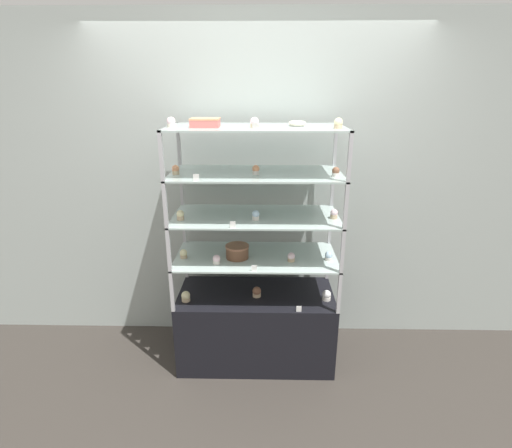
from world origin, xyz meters
TOP-DOWN VIEW (x-y plane):
  - ground_plane at (0.00, 0.00)m, footprint 20.00×20.00m
  - back_wall at (0.00, 0.42)m, footprint 8.00×0.05m
  - display_base at (0.00, 0.00)m, footprint 1.18×0.55m
  - display_riser_lower at (0.00, 0.00)m, footprint 1.18×0.55m
  - display_riser_middle at (0.00, 0.00)m, footprint 1.18×0.55m
  - display_riser_upper at (0.00, 0.00)m, footprint 1.18×0.55m
  - display_riser_top at (0.00, 0.00)m, footprint 1.18×0.55m
  - layer_cake_centerpiece at (-0.14, -0.04)m, footprint 0.17×0.17m
  - sheet_cake_frosted at (-0.33, -0.06)m, footprint 0.19×0.15m
  - cupcake_0 at (-0.51, -0.12)m, footprint 0.06×0.06m
  - cupcake_1 at (0.01, -0.05)m, footprint 0.06×0.06m
  - cupcake_2 at (0.52, -0.09)m, footprint 0.06×0.06m
  - price_tag_0 at (0.31, -0.26)m, footprint 0.04×0.00m
  - cupcake_3 at (-0.53, -0.05)m, footprint 0.05×0.05m
  - cupcake_4 at (-0.28, -0.14)m, footprint 0.05×0.05m
  - cupcake_5 at (0.25, -0.09)m, footprint 0.05×0.05m
  - cupcake_6 at (0.52, -0.07)m, footprint 0.05×0.05m
  - price_tag_1 at (-0.01, -0.26)m, footprint 0.04×0.00m
  - cupcake_7 at (-0.52, -0.10)m, footprint 0.05×0.05m
  - cupcake_8 at (0.00, -0.09)m, footprint 0.05×0.05m
  - cupcake_9 at (0.54, -0.05)m, footprint 0.05×0.05m
  - price_tag_2 at (-0.15, -0.26)m, footprint 0.04×0.00m
  - cupcake_10 at (-0.54, -0.06)m, footprint 0.05×0.05m
  - cupcake_11 at (0.00, -0.05)m, footprint 0.05×0.05m
  - cupcake_12 at (0.53, -0.11)m, footprint 0.05×0.05m
  - price_tag_3 at (-0.37, -0.26)m, footprint 0.04×0.00m
  - cupcake_13 at (-0.54, -0.08)m, footprint 0.05×0.05m
  - cupcake_14 at (-0.01, -0.09)m, footprint 0.05×0.05m
  - cupcake_15 at (0.52, -0.13)m, footprint 0.05×0.05m
  - price_tag_4 at (-0.00, -0.26)m, footprint 0.04×0.00m
  - donut_glazed at (0.27, 0.04)m, footprint 0.12×0.12m

SIDE VIEW (x-z plane):
  - ground_plane at x=0.00m, z-range 0.00..0.00m
  - display_base at x=0.00m, z-range 0.00..0.57m
  - price_tag_0 at x=0.31m, z-range 0.57..0.62m
  - cupcake_0 at x=-0.51m, z-range 0.57..0.65m
  - cupcake_1 at x=0.01m, z-range 0.57..0.65m
  - cupcake_2 at x=0.52m, z-range 0.57..0.65m
  - display_riser_lower at x=0.00m, z-range 0.71..1.02m
  - price_tag_1 at x=-0.01m, z-range 0.88..0.93m
  - cupcake_3 at x=-0.53m, z-range 0.88..0.95m
  - cupcake_4 at x=-0.28m, z-range 0.88..0.95m
  - cupcake_5 at x=0.25m, z-range 0.88..0.95m
  - cupcake_6 at x=0.52m, z-range 0.88..0.95m
  - layer_cake_centerpiece at x=-0.14m, z-range 0.88..0.98m
  - display_riser_middle at x=0.00m, z-range 1.02..1.33m
  - price_tag_2 at x=-0.15m, z-range 1.19..1.24m
  - cupcake_7 at x=-0.52m, z-range 1.19..1.26m
  - cupcake_8 at x=0.00m, z-range 1.19..1.26m
  - cupcake_9 at x=0.54m, z-range 1.19..1.26m
  - back_wall at x=0.00m, z-range 0.00..2.60m
  - display_riser_upper at x=0.00m, z-range 1.33..1.64m
  - price_tag_3 at x=-0.37m, z-range 1.50..1.55m
  - cupcake_10 at x=-0.54m, z-range 1.50..1.57m
  - cupcake_11 at x=0.00m, z-range 1.50..1.57m
  - cupcake_12 at x=0.53m, z-range 1.50..1.57m
  - display_riser_top at x=0.00m, z-range 1.64..1.95m
  - donut_glazed at x=0.27m, z-range 1.82..1.85m
  - price_tag_4 at x=0.00m, z-range 1.82..1.86m
  - sheet_cake_frosted at x=-0.33m, z-range 1.82..1.87m
  - cupcake_13 at x=-0.54m, z-range 1.81..1.88m
  - cupcake_14 at x=-0.01m, z-range 1.81..1.88m
  - cupcake_15 at x=0.52m, z-range 1.81..1.88m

